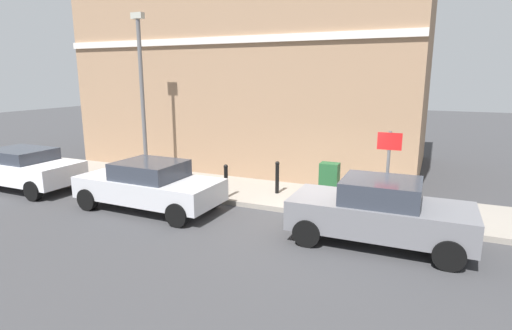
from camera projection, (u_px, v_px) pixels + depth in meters
name	position (u px, v px, depth m)	size (l,w,h in m)	color
ground	(325.00, 225.00, 10.54)	(80.00, 80.00, 0.00)	#38383A
sidewalk	(175.00, 182.00, 14.55)	(2.72, 30.00, 0.15)	gray
corner_building	(261.00, 77.00, 17.90)	(7.69, 13.70, 7.52)	#937256
car_grey	(379.00, 212.00, 9.25)	(1.85, 4.05, 1.53)	slate
car_silver	(150.00, 185.00, 11.69)	(1.96, 4.28, 1.42)	#B7B7BC
car_white	(22.00, 168.00, 13.86)	(1.92, 4.28, 1.39)	silver
utility_cabinet	(329.00, 183.00, 12.06)	(0.46, 0.61, 1.15)	#1E4C28
bollard_near_cabinet	(277.00, 176.00, 12.81)	(0.14, 0.14, 1.04)	black
bollard_far_kerb	(226.00, 180.00, 12.36)	(0.14, 0.14, 1.04)	black
street_sign	(388.00, 162.00, 10.32)	(0.08, 0.60, 2.30)	#59595B
lamppost	(142.00, 91.00, 14.00)	(0.20, 0.44, 5.72)	#59595B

